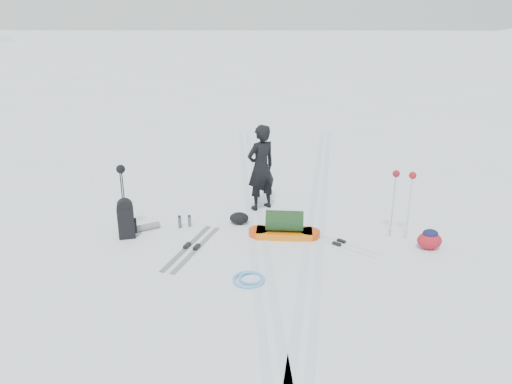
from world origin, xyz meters
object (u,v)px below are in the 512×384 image
expedition_rucksack (129,219)px  pulk_sled (284,227)px  skier (261,168)px  ski_poles_black (121,178)px

expedition_rucksack → pulk_sled: bearing=-13.8°
skier → ski_poles_black: 3.00m
skier → pulk_sled: bearing=72.3°
pulk_sled → ski_poles_black: (-3.17, 0.16, 0.95)m
pulk_sled → expedition_rucksack: size_ratio=1.79×
skier → pulk_sled: size_ratio=1.34×
expedition_rucksack → ski_poles_black: ski_poles_black is taller
skier → ski_poles_black: skier is taller
skier → ski_poles_black: bearing=-9.5°
ski_poles_black → pulk_sled: bearing=-6.5°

